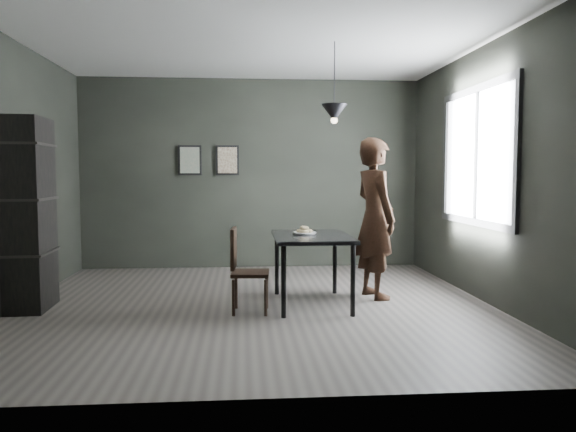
{
  "coord_description": "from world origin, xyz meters",
  "views": [
    {
      "loc": [
        -0.14,
        -5.9,
        1.4
      ],
      "look_at": [
        0.35,
        0.05,
        0.95
      ],
      "focal_mm": 35.0,
      "sensor_mm": 36.0,
      "label": 1
    }
  ],
  "objects": [
    {
      "name": "ground",
      "position": [
        0.0,
        0.0,
        0.0
      ],
      "size": [
        5.0,
        5.0,
        0.0
      ],
      "primitive_type": "plane",
      "color": "#34302D",
      "rests_on": "ground"
    },
    {
      "name": "wood_chair",
      "position": [
        -0.13,
        -0.28,
        0.49
      ],
      "size": [
        0.4,
        0.4,
        0.86
      ],
      "rotation": [
        0.0,
        0.0,
        -0.07
      ],
      "color": "black",
      "rests_on": "ground"
    },
    {
      "name": "pendant_lamp",
      "position": [
        0.85,
        0.1,
        2.05
      ],
      "size": [
        0.28,
        0.28,
        0.86
      ],
      "color": "black",
      "rests_on": "ground"
    },
    {
      "name": "framed_print_left",
      "position": [
        -0.9,
        2.47,
        1.6
      ],
      "size": [
        0.34,
        0.04,
        0.44
      ],
      "color": "black",
      "rests_on": "ground"
    },
    {
      "name": "shelf_unit",
      "position": [
        -2.32,
        0.04,
        0.99
      ],
      "size": [
        0.4,
        0.67,
        1.97
      ],
      "primitive_type": "cube",
      "rotation": [
        0.0,
        0.0,
        0.04
      ],
      "color": "black",
      "rests_on": "ground"
    },
    {
      "name": "ceiling",
      "position": [
        0.0,
        0.0,
        2.8
      ],
      "size": [
        5.0,
        5.0,
        0.02
      ],
      "color": "silver",
      "rests_on": "ground"
    },
    {
      "name": "back_wall",
      "position": [
        0.0,
        2.5,
        1.4
      ],
      "size": [
        5.0,
        0.1,
        2.8
      ],
      "primitive_type": "cube",
      "color": "black",
      "rests_on": "ground"
    },
    {
      "name": "white_plate",
      "position": [
        0.53,
        0.09,
        0.76
      ],
      "size": [
        0.23,
        0.23,
        0.01
      ],
      "primitive_type": "cylinder",
      "color": "silver",
      "rests_on": "cafe_table"
    },
    {
      "name": "donut_pile",
      "position": [
        0.53,
        0.09,
        0.79
      ],
      "size": [
        0.18,
        0.17,
        0.08
      ],
      "rotation": [
        0.0,
        0.0,
        0.35
      ],
      "color": "beige",
      "rests_on": "white_plate"
    },
    {
      "name": "framed_print_right",
      "position": [
        -0.35,
        2.47,
        1.6
      ],
      "size": [
        0.34,
        0.04,
        0.44
      ],
      "color": "black",
      "rests_on": "ground"
    },
    {
      "name": "cafe_table",
      "position": [
        0.6,
        0.0,
        0.67
      ],
      "size": [
        0.8,
        1.2,
        0.75
      ],
      "color": "black",
      "rests_on": "ground"
    },
    {
      "name": "window_assembly",
      "position": [
        2.47,
        0.2,
        1.6
      ],
      "size": [
        0.04,
        1.96,
        1.56
      ],
      "color": "white",
      "rests_on": "ground"
    },
    {
      "name": "woman",
      "position": [
        1.36,
        0.3,
        0.9
      ],
      "size": [
        0.59,
        0.75,
        1.8
      ],
      "primitive_type": "imported",
      "rotation": [
        0.0,
        0.0,
        1.83
      ],
      "color": "black",
      "rests_on": "ground"
    }
  ]
}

